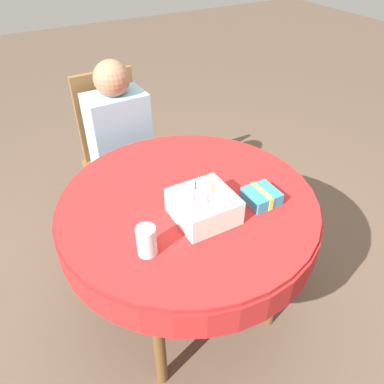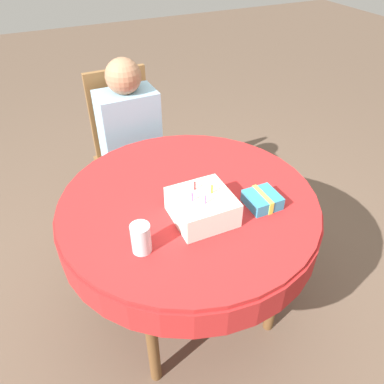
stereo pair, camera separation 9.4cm
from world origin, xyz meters
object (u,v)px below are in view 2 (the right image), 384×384
birthday_cake (201,207)px  gift_box (262,200)px  person (131,135)px  drinking_glass (141,238)px  chair (128,149)px

birthday_cake → gift_box: bearing=-7.6°
person → drinking_glass: (-0.25, -0.95, 0.13)m
chair → person: size_ratio=0.89×
person → drinking_glass: 0.99m
person → gift_box: size_ratio=8.07×
chair → birthday_cake: size_ratio=4.23×
drinking_glass → gift_box: (0.53, 0.03, -0.03)m
chair → gift_box: bearing=-75.3°
birthday_cake → chair: bearing=91.5°
chair → birthday_cake: 1.02m
birthday_cake → person: bearing=91.5°
chair → gift_box: size_ratio=7.20×
chair → gift_box: (0.29, -1.02, 0.24)m
chair → person: (0.00, -0.10, 0.15)m
drinking_glass → gift_box: drinking_glass is taller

